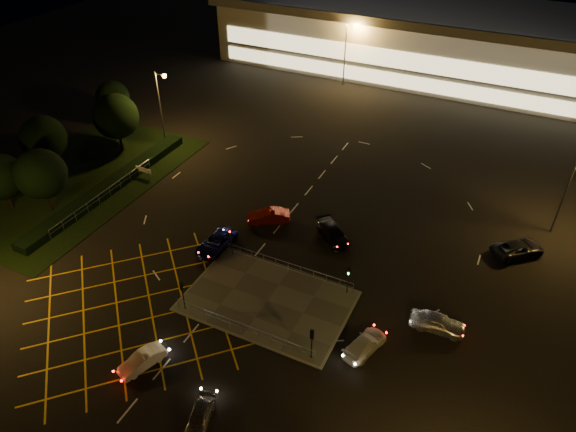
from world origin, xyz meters
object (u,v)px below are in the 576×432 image
at_px(signal_sw, 182,290).
at_px(signal_ne, 349,274).
at_px(car_near_silver, 200,415).
at_px(car_circ_red, 269,216).
at_px(car_right_silver, 438,323).
at_px(signal_nw, 231,237).
at_px(car_left_blue, 216,243).
at_px(car_east_grey, 518,249).
at_px(signal_se, 312,338).
at_px(car_queue_white, 142,361).
at_px(car_approach_white, 365,344).
at_px(car_far_dkgrey, 333,233).

xyz_separation_m(signal_sw, signal_ne, (12.00, 7.99, 0.00)).
relative_size(car_near_silver, car_circ_red, 0.82).
height_order(car_right_silver, car_circ_red, car_right_silver).
relative_size(signal_nw, car_circ_red, 0.69).
xyz_separation_m(signal_ne, car_left_blue, (-14.04, 0.33, -1.67)).
bearing_deg(signal_sw, car_left_blue, -76.22).
xyz_separation_m(signal_nw, car_circ_red, (0.61, 6.53, -1.62)).
distance_m(signal_nw, car_east_grey, 28.13).
height_order(signal_se, car_right_silver, signal_se).
height_order(signal_sw, signal_ne, same).
bearing_deg(signal_sw, car_right_silver, -160.03).
relative_size(signal_se, car_circ_red, 0.69).
distance_m(signal_nw, signal_ne, 12.00).
xyz_separation_m(car_queue_white, car_left_blue, (-2.54, 14.69, 0.07)).
bearing_deg(car_east_grey, signal_se, 104.07).
bearing_deg(signal_nw, car_left_blue, 170.86).
xyz_separation_m(signal_sw, car_circ_red, (0.61, 14.52, -1.62)).
bearing_deg(car_east_grey, car_near_silver, 104.88).
distance_m(car_right_silver, car_approach_white, 6.64).
relative_size(signal_ne, car_east_grey, 0.60).
bearing_deg(signal_sw, signal_se, -180.00).
xyz_separation_m(signal_sw, car_east_grey, (25.17, 20.45, -1.64)).
height_order(car_near_silver, car_queue_white, car_near_silver).
xyz_separation_m(car_far_dkgrey, car_approach_white, (7.59, -12.15, -0.09)).
bearing_deg(car_far_dkgrey, car_circ_red, 134.53).
distance_m(car_queue_white, car_east_grey, 36.44).
bearing_deg(car_near_silver, car_left_blue, 103.26).
height_order(signal_se, car_far_dkgrey, signal_se).
bearing_deg(car_queue_white, car_east_grey, 66.75).
relative_size(signal_se, car_east_grey, 0.60).
xyz_separation_m(signal_ne, car_queue_white, (-11.49, -14.37, -1.74)).
relative_size(signal_ne, car_circ_red, 0.69).
bearing_deg(car_east_grey, signal_nw, 73.20).
height_order(car_near_silver, car_left_blue, car_left_blue).
bearing_deg(car_queue_white, signal_nw, 111.37).
relative_size(car_near_silver, car_approach_white, 0.84).
relative_size(car_east_grey, car_approach_white, 1.19).
xyz_separation_m(signal_nw, car_east_grey, (25.17, 12.46, -1.64)).
xyz_separation_m(car_right_silver, car_circ_red, (-19.60, 7.17, -0.03)).
distance_m(car_queue_white, car_approach_white, 17.51).
bearing_deg(car_far_dkgrey, car_near_silver, -139.69).
xyz_separation_m(signal_ne, car_circ_red, (-11.39, 6.53, -1.62)).
bearing_deg(signal_sw, signal_nw, -90.00).
bearing_deg(car_near_silver, signal_se, 44.39).
bearing_deg(car_near_silver, car_queue_white, 147.76).
xyz_separation_m(signal_sw, signal_nw, (0.00, 7.99, 0.00)).
distance_m(signal_ne, car_near_silver, 17.14).
distance_m(car_east_grey, car_approach_white, 20.24).
height_order(signal_nw, car_right_silver, signal_nw).
xyz_separation_m(car_circ_red, car_east_grey, (24.56, 5.93, -0.02)).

